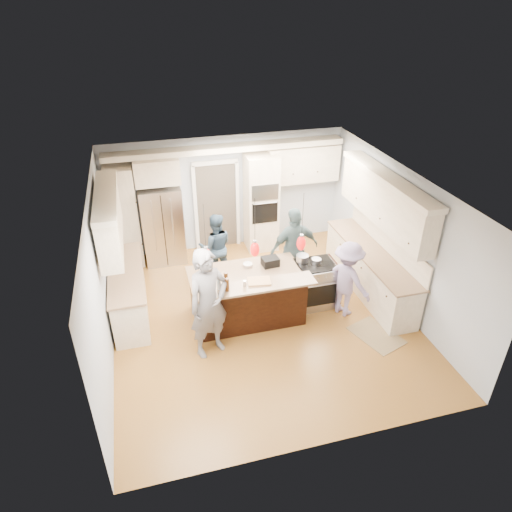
{
  "coord_description": "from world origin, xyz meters",
  "views": [
    {
      "loc": [
        -1.91,
        -6.75,
        5.47
      ],
      "look_at": [
        0.0,
        0.35,
        1.15
      ],
      "focal_mm": 32.0,
      "sensor_mm": 36.0,
      "label": 1
    }
  ],
  "objects": [
    {
      "name": "island_range",
      "position": [
        1.16,
        0.15,
        0.46
      ],
      "size": [
        0.82,
        0.71,
        0.92
      ],
      "color": "#B7B7BC",
      "rests_on": "ground"
    },
    {
      "name": "beer_bottle_c",
      "position": [
        -0.74,
        -0.44,
        1.26
      ],
      "size": [
        0.08,
        0.08,
        0.27
      ],
      "primitive_type": "cylinder",
      "rotation": [
        0.0,
        0.0,
        -0.16
      ],
      "color": "#40220B",
      "rests_on": "kitchen_island"
    },
    {
      "name": "water_bottle",
      "position": [
        -0.87,
        -0.49,
        1.26
      ],
      "size": [
        0.07,
        0.07,
        0.29
      ],
      "primitive_type": "cylinder",
      "rotation": [
        0.0,
        0.0,
        -0.07
      ],
      "color": "silver",
      "rests_on": "kitchen_island"
    },
    {
      "name": "cutting_board",
      "position": [
        -0.16,
        -0.47,
        1.14
      ],
      "size": [
        0.43,
        0.34,
        0.03
      ],
      "primitive_type": "cube",
      "rotation": [
        0.0,
        0.0,
        -0.15
      ],
      "color": "tan",
      "rests_on": "kitchen_island"
    },
    {
      "name": "refrigerator",
      "position": [
        -1.55,
        2.64,
        0.9
      ],
      "size": [
        0.9,
        0.7,
        1.8
      ],
      "primitive_type": "cube",
      "color": "#B7B7BC",
      "rests_on": "ground"
    },
    {
      "name": "person_range_side",
      "position": [
        1.6,
        -0.3,
        0.77
      ],
      "size": [
        0.98,
        1.14,
        1.53
      ],
      "primitive_type": "imported",
      "rotation": [
        0.0,
        0.0,
        2.09
      ],
      "color": "#9180AD",
      "rests_on": "ground"
    },
    {
      "name": "back_upper_cabinets",
      "position": [
        -0.75,
        2.76,
        1.67
      ],
      "size": [
        5.3,
        0.61,
        2.54
      ],
      "color": "#F3E2C5",
      "rests_on": "ground"
    },
    {
      "name": "left_cabinets",
      "position": [
        -2.44,
        0.8,
        1.06
      ],
      "size": [
        0.64,
        2.3,
        2.51
      ],
      "color": "#F3E2C5",
      "rests_on": "ground"
    },
    {
      "name": "beer_bottle_a",
      "position": [
        -0.74,
        -0.59,
        1.24
      ],
      "size": [
        0.07,
        0.07,
        0.25
      ],
      "primitive_type": "cylinder",
      "rotation": [
        0.0,
        0.0,
        0.15
      ],
      "color": "#40220B",
      "rests_on": "kitchen_island"
    },
    {
      "name": "person_bar_end",
      "position": [
        -1.09,
        -0.7,
        1.0
      ],
      "size": [
        0.86,
        0.73,
        2.0
      ],
      "primitive_type": "imported",
      "rotation": [
        0.0,
        0.0,
        0.4
      ],
      "color": "slate",
      "rests_on": "ground"
    },
    {
      "name": "pendant_lights",
      "position": [
        -0.25,
        -0.51,
        1.8
      ],
      "size": [
        1.75,
        0.15,
        1.03
      ],
      "color": "black",
      "rests_on": "ground"
    },
    {
      "name": "beer_bottle_b",
      "position": [
        -0.8,
        -0.56,
        1.23
      ],
      "size": [
        0.07,
        0.07,
        0.22
      ],
      "primitive_type": "cylinder",
      "rotation": [
        0.0,
        0.0,
        -0.22
      ],
      "color": "#40220B",
      "rests_on": "kitchen_island"
    },
    {
      "name": "pot_large",
      "position": [
        0.91,
        0.3,
        0.99
      ],
      "size": [
        0.24,
        0.24,
        0.14
      ],
      "primitive_type": "cylinder",
      "color": "#B7B7BC",
      "rests_on": "island_range"
    },
    {
      "name": "kitchen_island",
      "position": [
        -0.25,
        0.07,
        0.49
      ],
      "size": [
        2.1,
        1.46,
        1.12
      ],
      "color": "black",
      "rests_on": "ground"
    },
    {
      "name": "person_far_right",
      "position": [
        0.94,
        0.85,
        0.89
      ],
      "size": [
        1.09,
        0.55,
        1.78
      ],
      "primitive_type": "imported",
      "rotation": [
        0.0,
        0.0,
        3.26
      ],
      "color": "#4A6568",
      "rests_on": "ground"
    },
    {
      "name": "right_counter_run",
      "position": [
        2.44,
        0.3,
        1.06
      ],
      "size": [
        0.64,
        3.1,
        2.51
      ],
      "color": "#F3E2C5",
      "rests_on": "ground"
    },
    {
      "name": "ground_plane",
      "position": [
        0.0,
        0.0,
        0.0
      ],
      "size": [
        6.0,
        6.0,
        0.0
      ],
      "primitive_type": "plane",
      "color": "#AD792F",
      "rests_on": "ground"
    },
    {
      "name": "drink_can",
      "position": [
        -0.43,
        -0.53,
        1.17
      ],
      "size": [
        0.06,
        0.06,
        0.11
      ],
      "primitive_type": "cylinder",
      "rotation": [
        0.0,
        0.0,
        -0.06
      ],
      "color": "#B7B7BC",
      "rests_on": "kitchen_island"
    },
    {
      "name": "room_shell",
      "position": [
        0.0,
        0.0,
        1.82
      ],
      "size": [
        5.54,
        6.04,
        2.72
      ],
      "color": "#B2BCC6",
      "rests_on": "ground"
    },
    {
      "name": "pot_small",
      "position": [
        1.15,
        0.17,
        0.97
      ],
      "size": [
        0.19,
        0.19,
        0.09
      ],
      "primitive_type": "cylinder",
      "color": "#B7B7BC",
      "rests_on": "island_range"
    },
    {
      "name": "person_far_left",
      "position": [
        -0.55,
        1.6,
        0.75
      ],
      "size": [
        0.78,
        0.64,
        1.5
      ],
      "primitive_type": "imported",
      "rotation": [
        0.0,
        0.0,
        3.04
      ],
      "color": "#2D4359",
      "rests_on": "ground"
    },
    {
      "name": "oven_column",
      "position": [
        0.75,
        2.67,
        1.15
      ],
      "size": [
        0.72,
        0.69,
        2.3
      ],
      "color": "#F3E2C5",
      "rests_on": "ground"
    },
    {
      "name": "floor_rug",
      "position": [
        1.89,
        -1.1,
        0.01
      ],
      "size": [
        0.91,
        1.09,
        0.01
      ],
      "primitive_type": "cube",
      "rotation": [
        0.0,
        0.0,
        0.33
      ],
      "color": "#917B4F",
      "rests_on": "ground"
    }
  ]
}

